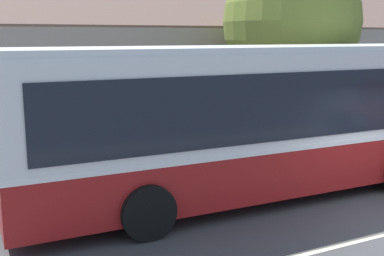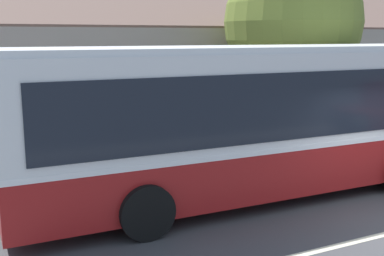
{
  "view_description": "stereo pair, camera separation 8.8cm",
  "coord_description": "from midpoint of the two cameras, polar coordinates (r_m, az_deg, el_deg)",
  "views": [
    {
      "loc": [
        -7.71,
        -5.74,
        3.52
      ],
      "look_at": [
        -2.83,
        4.07,
        1.41
      ],
      "focal_mm": 45.0,
      "sensor_mm": 36.0,
      "label": 1
    },
    {
      "loc": [
        -7.64,
        -5.78,
        3.52
      ],
      "look_at": [
        -2.83,
        4.07,
        1.41
      ],
      "focal_mm": 45.0,
      "sensor_mm": 36.0,
      "label": 2
    }
  ],
  "objects": [
    {
      "name": "bench_down_street",
      "position": [
        11.75,
        -15.78,
        -4.0
      ],
      "size": [
        1.85,
        0.51,
        0.94
      ],
      "color": "brown",
      "rests_on": "sidewalk_far"
    },
    {
      "name": "transit_bus",
      "position": [
        10.53,
        7.3,
        1.25
      ],
      "size": [
        10.58,
        2.87,
        3.3
      ],
      "color": "maroon",
      "rests_on": "ground"
    },
    {
      "name": "sidewalk_far",
      "position": [
        14.46,
        6.93,
        -2.94
      ],
      "size": [
        60.0,
        3.0,
        0.15
      ],
      "primitive_type": "cube",
      "color": "#ADAAA3",
      "rests_on": "ground"
    },
    {
      "name": "community_building",
      "position": [
        21.83,
        -0.91,
        6.94
      ],
      "size": [
        25.1,
        10.52,
        6.73
      ],
      "color": "gray",
      "rests_on": "ground"
    },
    {
      "name": "street_tree_primary",
      "position": [
        15.71,
        11.95,
        11.65
      ],
      "size": [
        4.32,
        4.32,
        6.09
      ],
      "color": "#4C3828",
      "rests_on": "ground"
    }
  ]
}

